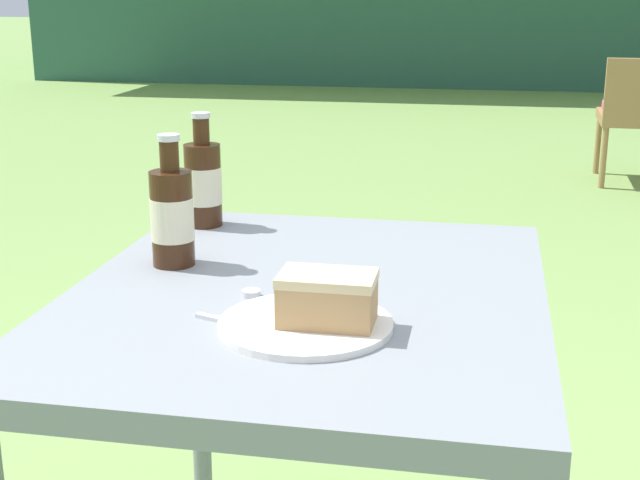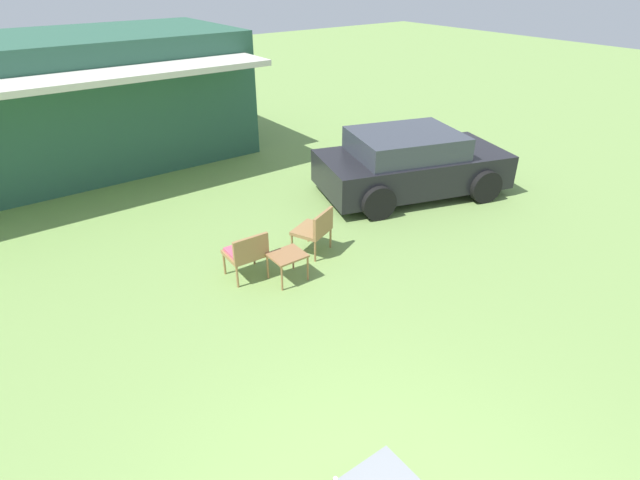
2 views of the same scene
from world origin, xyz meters
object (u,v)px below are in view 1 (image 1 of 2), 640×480
at_px(patio_table, 308,335).
at_px(cola_bottle_far, 172,215).
at_px(cake_on_plate, 318,310).
at_px(cola_bottle_near, 203,182).

height_order(patio_table, cola_bottle_far, cola_bottle_far).
bearing_deg(patio_table, cake_on_plate, -73.63).
height_order(cake_on_plate, cola_bottle_near, cola_bottle_near).
distance_m(cake_on_plate, cola_bottle_near, 0.59).
bearing_deg(patio_table, cola_bottle_far, 161.96).
relative_size(cola_bottle_near, cola_bottle_far, 1.00).
bearing_deg(cola_bottle_far, cola_bottle_near, 96.49).
bearing_deg(cola_bottle_near, cake_on_plate, -56.84).
xyz_separation_m(patio_table, cake_on_plate, (0.05, -0.16, 0.10)).
xyz_separation_m(cake_on_plate, cola_bottle_near, (-0.32, 0.49, 0.06)).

